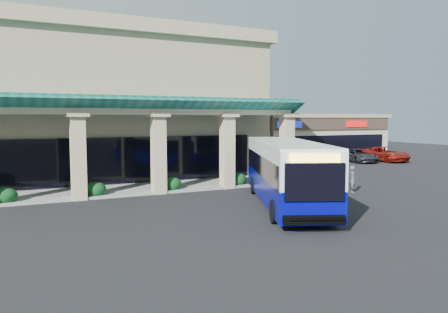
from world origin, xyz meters
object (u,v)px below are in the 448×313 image
transit_bus (286,174)px  car_white (302,159)px  car_extra (385,154)px  car_gray (359,156)px  pedestrian (353,179)px  car_red (321,157)px  car_silver (280,159)px

transit_bus → car_white: size_ratio=2.72×
transit_bus → car_extra: size_ratio=2.17×
car_gray → car_extra: (3.02, -0.55, 0.08)m
car_white → car_extra: car_extra is taller
car_white → car_extra: 10.59m
pedestrian → car_red: size_ratio=0.31×
car_red → pedestrian: bearing=-109.6°
car_red → car_extra: 8.07m
car_silver → transit_bus: bearing=-98.2°
car_silver → car_gray: 9.55m
car_red → car_gray: 5.04m
pedestrian → car_extra: pedestrian is taller
car_gray → car_extra: car_extra is taller
pedestrian → car_silver: 14.04m
transit_bus → car_silver: bearing=80.5°
car_silver → car_red: 4.51m
car_extra → car_red: bearing=179.7°
transit_bus → car_extra: 26.57m
transit_bus → car_extra: (22.21, 14.54, -0.88)m
car_silver → car_red: bearing=23.5°
car_gray → pedestrian: bearing=-120.2°
car_extra → car_silver: bearing=-179.8°
car_silver → car_extra: bearing=22.7°
car_silver → car_white: bearing=7.5°
car_silver → pedestrian: bearing=-81.3°
transit_bus → car_gray: 24.44m
pedestrian → car_white: (5.84, 12.89, -0.09)m
car_white → car_red: (2.52, 0.53, 0.04)m
pedestrian → car_silver: size_ratio=0.39×
pedestrian → car_extra: 20.99m
transit_bus → car_red: transit_bus is taller
transit_bus → car_red: 20.55m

